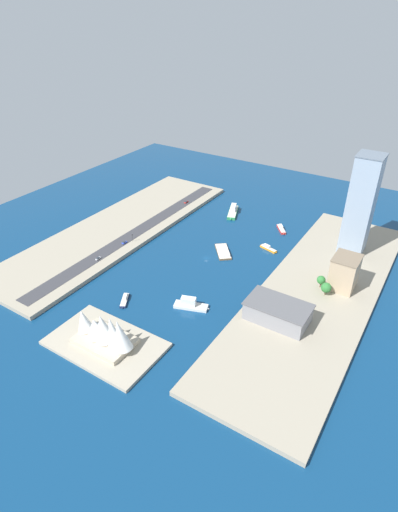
# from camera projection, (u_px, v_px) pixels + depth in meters

# --- Properties ---
(ground_plane) EXTENTS (440.00, 440.00, 0.00)m
(ground_plane) POSITION_uv_depth(u_px,v_px,m) (206.00, 258.00, 314.29)
(ground_plane) COLOR navy
(quay_west) EXTENTS (70.00, 240.00, 3.05)m
(quay_west) POSITION_uv_depth(u_px,v_px,m) (318.00, 293.00, 273.52)
(quay_west) COLOR #9E937F
(quay_west) RESTS_ON ground_plane
(quay_east) EXTENTS (70.00, 240.00, 3.05)m
(quay_east) POSITION_uv_depth(u_px,v_px,m) (119.00, 228.00, 353.46)
(quay_east) COLOR #9E937F
(quay_east) RESTS_ON ground_plane
(peninsula_point) EXTENTS (65.36, 39.86, 2.00)m
(peninsula_point) POSITION_uv_depth(u_px,v_px,m) (106.00, 344.00, 233.80)
(peninsula_point) COLOR #A89E89
(peninsula_point) RESTS_ON ground_plane
(road_strip) EXTENTS (12.37, 228.00, 0.15)m
(road_strip) POSITION_uv_depth(u_px,v_px,m) (137.00, 232.00, 343.80)
(road_strip) COLOR #38383D
(road_strip) RESTS_ON quay_east
(water_taxi_orange) EXTENTS (15.98, 7.14, 3.57)m
(water_taxi_orange) POSITION_uv_depth(u_px,v_px,m) (268.00, 248.00, 324.51)
(water_taxi_orange) COLOR orange
(water_taxi_orange) RESTS_ON ground_plane
(ferry_white_commuter) EXTENTS (23.17, 13.63, 7.43)m
(ferry_white_commuter) POSITION_uv_depth(u_px,v_px,m) (190.00, 304.00, 262.06)
(ferry_white_commuter) COLOR silver
(ferry_white_commuter) RESTS_ON ground_plane
(patrol_launch_navy) EXTENTS (10.48, 14.80, 3.25)m
(patrol_launch_navy) POSITION_uv_depth(u_px,v_px,m) (125.00, 300.00, 268.04)
(patrol_launch_navy) COLOR #1E284C
(patrol_launch_navy) RESTS_ON ground_plane
(barge_flat_brown) EXTENTS (22.29, 24.21, 3.04)m
(barge_flat_brown) POSITION_uv_depth(u_px,v_px,m) (223.00, 252.00, 319.99)
(barge_flat_brown) COLOR brown
(barge_flat_brown) RESTS_ON ground_plane
(tugboat_red) EXTENTS (12.91, 15.55, 4.00)m
(tugboat_red) POSITION_uv_depth(u_px,v_px,m) (281.00, 229.00, 352.07)
(tugboat_red) COLOR red
(tugboat_red) RESTS_ON ground_plane
(ferry_green_doubledeck) EXTENTS (16.57, 28.80, 7.51)m
(ferry_green_doubledeck) POSITION_uv_depth(u_px,v_px,m) (233.00, 211.00, 379.84)
(ferry_green_doubledeck) COLOR #2D8C4C
(ferry_green_doubledeck) RESTS_ON ground_plane
(apartment_midrise_tan) EXTENTS (16.76, 19.45, 23.42)m
(apartment_midrise_tan) POSITION_uv_depth(u_px,v_px,m) (344.00, 272.00, 271.07)
(apartment_midrise_tan) COLOR tan
(apartment_midrise_tan) RESTS_ON quay_west
(warehouse_low_gray) EXTENTS (38.12, 22.33, 11.77)m
(warehouse_low_gray) POSITION_uv_depth(u_px,v_px,m) (278.00, 312.00, 245.65)
(warehouse_low_gray) COLOR gray
(warehouse_low_gray) RESTS_ON quay_west
(tower_tall_glass) EXTENTS (18.61, 19.83, 75.46)m
(tower_tall_glass) POSITION_uv_depth(u_px,v_px,m) (361.00, 205.00, 299.57)
(tower_tall_glass) COLOR #8C9EB2
(tower_tall_glass) RESTS_ON quay_west
(sedan_silver) EXTENTS (2.11, 4.66, 1.57)m
(sedan_silver) POSITION_uv_depth(u_px,v_px,m) (98.00, 258.00, 306.46)
(sedan_silver) COLOR black
(sedan_silver) RESTS_ON road_strip
(pickup_red) EXTENTS (2.07, 5.07, 1.54)m
(pickup_red) POSITION_uv_depth(u_px,v_px,m) (186.00, 202.00, 393.80)
(pickup_red) COLOR black
(pickup_red) RESTS_ON road_strip
(hatchback_blue) EXTENTS (2.18, 4.43, 1.62)m
(hatchback_blue) POSITION_uv_depth(u_px,v_px,m) (124.00, 242.00, 326.89)
(hatchback_blue) COLOR black
(hatchback_blue) RESTS_ON road_strip
(traffic_light_waterfront) EXTENTS (0.36, 0.36, 6.50)m
(traffic_light_waterfront) POSITION_uv_depth(u_px,v_px,m) (132.00, 237.00, 327.94)
(traffic_light_waterfront) COLOR black
(traffic_light_waterfront) RESTS_ON quay_east
(opera_landmark) EXTENTS (40.34, 21.85, 21.85)m
(opera_landmark) POSITION_uv_depth(u_px,v_px,m) (104.00, 331.00, 228.43)
(opera_landmark) COLOR #BCAD93
(opera_landmark) RESTS_ON peninsula_point
(park_tree_cluster) EXTENTS (11.81, 22.30, 9.42)m
(park_tree_cluster) POSITION_uv_depth(u_px,v_px,m) (327.00, 282.00, 271.76)
(park_tree_cluster) COLOR brown
(park_tree_cluster) RESTS_ON quay_west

